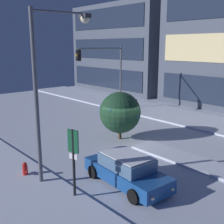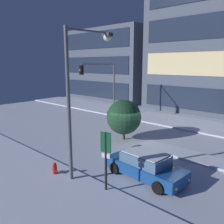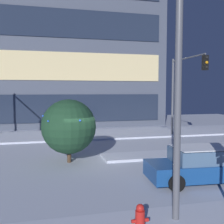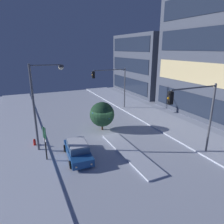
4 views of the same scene
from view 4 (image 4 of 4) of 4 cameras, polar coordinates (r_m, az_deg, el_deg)
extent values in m
plane|color=silver|center=(24.07, -2.71, -5.77)|extent=(52.00, 52.00, 0.00)
cube|color=silver|center=(22.63, -24.48, -8.77)|extent=(52.00, 5.20, 0.14)
cube|color=silver|center=(28.34, 14.32, -2.53)|extent=(52.00, 5.20, 0.14)
cube|color=silver|center=(19.74, 4.84, -11.04)|extent=(9.00, 1.80, 0.14)
cube|color=#232D42|center=(29.86, 22.71, 1.74)|extent=(17.07, 0.10, 2.80)
cube|color=#F9E09E|center=(29.12, 23.68, 9.74)|extent=(17.07, 0.10, 2.80)
cube|color=#232D42|center=(28.97, 24.72, 17.97)|extent=(17.07, 0.10, 2.80)
cube|color=#232D42|center=(29.44, 25.85, 26.11)|extent=(17.07, 0.10, 2.80)
cube|color=#4C5466|center=(46.63, 10.06, 12.94)|extent=(15.88, 9.45, 12.19)
cube|color=#232D42|center=(44.62, 4.67, 7.70)|extent=(14.29, 0.10, 2.71)
cube|color=#232D42|center=(44.13, 4.80, 12.90)|extent=(14.29, 0.10, 2.71)
cube|color=#232D42|center=(44.01, 4.94, 18.18)|extent=(14.29, 0.10, 2.71)
cube|color=#19478C|center=(18.96, -9.46, -10.91)|extent=(4.75, 2.11, 0.66)
cube|color=slate|center=(18.69, -9.55, -9.26)|extent=(2.61, 1.79, 0.60)
cube|color=white|center=(18.54, -9.60, -8.33)|extent=(2.42, 1.67, 0.04)
sphere|color=#F9E5B2|center=(17.10, -5.72, -14.23)|extent=(0.16, 0.16, 0.16)
sphere|color=#F9E5B2|center=(16.89, -9.90, -14.88)|extent=(0.16, 0.16, 0.16)
cylinder|color=black|center=(17.92, -5.48, -13.26)|extent=(0.67, 0.26, 0.66)
cylinder|color=black|center=(17.62, -11.36, -14.13)|extent=(0.67, 0.26, 0.66)
cylinder|color=black|center=(20.55, -7.80, -9.13)|extent=(0.67, 0.26, 0.66)
cylinder|color=black|center=(20.28, -12.87, -9.79)|extent=(0.67, 0.26, 0.66)
cylinder|color=#565960|center=(20.47, 25.67, -1.93)|extent=(0.18, 0.18, 6.55)
cylinder|color=#565960|center=(17.98, 21.96, 6.23)|extent=(0.12, 4.79, 0.12)
cube|color=black|center=(16.47, 15.91, 3.78)|extent=(0.32, 0.36, 1.00)
sphere|color=black|center=(16.28, 15.48, 4.81)|extent=(0.20, 0.20, 0.20)
sphere|color=orange|center=(16.35, 15.39, 3.72)|extent=(0.20, 0.20, 0.20)
sphere|color=black|center=(16.43, 15.31, 2.64)|extent=(0.20, 0.20, 0.20)
cylinder|color=#565960|center=(33.07, 3.52, 6.50)|extent=(0.18, 0.18, 6.49)
cylinder|color=#565960|center=(31.51, -0.65, 11.59)|extent=(0.12, 5.21, 0.12)
cube|color=black|center=(30.62, -5.18, 10.23)|extent=(0.32, 0.36, 1.00)
sphere|color=black|center=(30.52, -5.54, 10.80)|extent=(0.20, 0.20, 0.20)
sphere|color=orange|center=(30.56, -5.52, 10.21)|extent=(0.20, 0.20, 0.20)
sphere|color=black|center=(30.60, -5.50, 9.61)|extent=(0.20, 0.20, 0.20)
cylinder|color=#565960|center=(19.77, -20.77, 0.50)|extent=(0.20, 0.20, 8.17)
cylinder|color=#565960|center=(19.05, -18.04, 12.28)|extent=(0.40, 2.61, 0.10)
cube|color=#333338|center=(19.11, -14.00, 12.31)|extent=(0.56, 0.36, 0.20)
sphere|color=#F9E5B2|center=(19.12, -13.98, 11.93)|extent=(0.44, 0.44, 0.44)
cylinder|color=red|center=(22.17, -20.66, -8.15)|extent=(0.26, 0.26, 0.62)
sphere|color=red|center=(22.01, -20.76, -7.25)|extent=(0.22, 0.22, 0.22)
cylinder|color=red|center=(22.32, -20.70, -7.89)|extent=(0.12, 0.10, 0.10)
cylinder|color=red|center=(21.99, -20.63, -8.27)|extent=(0.12, 0.10, 0.10)
cylinder|color=black|center=(18.61, -17.98, -8.56)|extent=(0.12, 0.12, 3.14)
cube|color=#144C2D|center=(18.18, -18.29, -5.53)|extent=(0.54, 0.21, 1.00)
cube|color=white|center=(18.45, -18.09, -7.48)|extent=(0.44, 0.17, 0.24)
cylinder|color=#473323|center=(24.82, -2.73, -4.15)|extent=(0.22, 0.22, 0.70)
sphere|color=#1E4228|center=(24.29, -2.78, -0.65)|extent=(2.92, 2.92, 2.92)
sphere|color=blue|center=(24.82, -5.70, 0.69)|extent=(0.10, 0.10, 0.10)
sphere|color=blue|center=(25.24, -4.30, 1.48)|extent=(0.10, 0.10, 0.10)
sphere|color=blue|center=(25.43, -3.21, 1.46)|extent=(0.10, 0.10, 0.10)
sphere|color=blue|center=(23.16, -0.81, -1.85)|extent=(0.10, 0.10, 0.10)
sphere|color=blue|center=(23.79, -0.04, 1.21)|extent=(0.10, 0.10, 0.10)
sphere|color=blue|center=(25.41, -1.27, 0.96)|extent=(0.10, 0.10, 0.10)
sphere|color=blue|center=(23.31, -5.43, -0.32)|extent=(0.10, 0.10, 0.10)
sphere|color=blue|center=(25.02, -2.52, 2.32)|extent=(0.10, 0.10, 0.10)
camera|label=1|loc=(9.16, -55.21, -8.70)|focal=45.80mm
camera|label=2|loc=(11.71, -55.59, -5.64)|focal=37.39mm
camera|label=3|loc=(24.01, -38.03, 0.09)|focal=43.30mm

